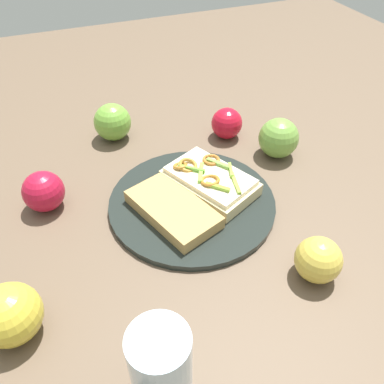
% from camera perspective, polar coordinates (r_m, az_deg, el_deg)
% --- Properties ---
extents(ground_plane, '(2.00, 2.00, 0.00)m').
position_cam_1_polar(ground_plane, '(0.72, 0.00, -1.89)').
color(ground_plane, brown).
rests_on(ground_plane, ground).
extents(plate, '(0.30, 0.30, 0.01)m').
position_cam_1_polar(plate, '(0.72, 0.00, -1.54)').
color(plate, '#212825').
rests_on(plate, ground_plane).
extents(sandwich, '(0.19, 0.16, 0.05)m').
position_cam_1_polar(sandwich, '(0.73, 2.52, 1.70)').
color(sandwich, beige).
rests_on(sandwich, plate).
extents(bread_slice_side, '(0.19, 0.14, 0.02)m').
position_cam_1_polar(bread_slice_side, '(0.68, -2.78, -2.48)').
color(bread_slice_side, tan).
rests_on(bread_slice_side, plate).
extents(apple_0, '(0.08, 0.08, 0.08)m').
position_cam_1_polar(apple_0, '(0.84, 12.36, 7.60)').
color(apple_0, '#6E9F3F').
rests_on(apple_0, ground_plane).
extents(apple_1, '(0.10, 0.10, 0.07)m').
position_cam_1_polar(apple_1, '(0.62, 17.73, -9.29)').
color(apple_1, gold).
rests_on(apple_1, ground_plane).
extents(apple_2, '(0.08, 0.08, 0.08)m').
position_cam_1_polar(apple_2, '(0.58, -24.75, -15.74)').
color(apple_2, gold).
rests_on(apple_2, ground_plane).
extents(apple_3, '(0.11, 0.11, 0.08)m').
position_cam_1_polar(apple_3, '(0.89, -11.39, 9.85)').
color(apple_3, '#6CA739').
rests_on(apple_3, ground_plane).
extents(apple_4, '(0.08, 0.08, 0.07)m').
position_cam_1_polar(apple_4, '(0.74, -20.62, 0.08)').
color(apple_4, '#AF142F').
rests_on(apple_4, ground_plane).
extents(apple_5, '(0.09, 0.09, 0.07)m').
position_cam_1_polar(apple_5, '(0.88, 5.03, 9.83)').
color(apple_5, red).
rests_on(apple_5, ground_plane).
extents(drinking_glass, '(0.07, 0.07, 0.13)m').
position_cam_1_polar(drinking_glass, '(0.48, -4.48, -23.99)').
color(drinking_glass, silver).
rests_on(drinking_glass, ground_plane).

